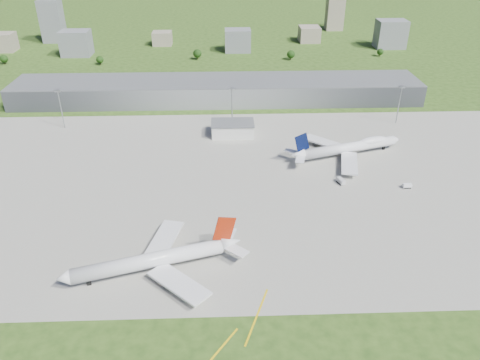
{
  "coord_description": "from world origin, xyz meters",
  "views": [
    {
      "loc": [
        4.84,
        -172.97,
        121.58
      ],
      "look_at": [
        12.01,
        25.56,
        9.0
      ],
      "focal_mm": 35.0,
      "sensor_mm": 36.0,
      "label": 1
    }
  ],
  "objects_px": {
    "airliner_blue_quad": "(349,147)",
    "airliner_red_twin": "(156,260)",
    "tug_yellow": "(193,253)",
    "van_white_near": "(341,181)",
    "van_white_far": "(407,186)"
  },
  "relations": [
    {
      "from": "airliner_blue_quad",
      "to": "van_white_near",
      "type": "distance_m",
      "value": 34.69
    },
    {
      "from": "tug_yellow",
      "to": "airliner_red_twin",
      "type": "bearing_deg",
      "value": 165.52
    },
    {
      "from": "van_white_near",
      "to": "van_white_far",
      "type": "distance_m",
      "value": 33.41
    },
    {
      "from": "airliner_red_twin",
      "to": "tug_yellow",
      "type": "height_order",
      "value": "airliner_red_twin"
    },
    {
      "from": "airliner_red_twin",
      "to": "van_white_far",
      "type": "distance_m",
      "value": 134.29
    },
    {
      "from": "van_white_near",
      "to": "van_white_far",
      "type": "xyz_separation_m",
      "value": [
        32.91,
        -5.79,
        -0.22
      ]
    },
    {
      "from": "airliner_red_twin",
      "to": "van_white_far",
      "type": "xyz_separation_m",
      "value": [
        120.32,
        59.5,
        -4.04
      ]
    },
    {
      "from": "tug_yellow",
      "to": "van_white_near",
      "type": "bearing_deg",
      "value": -10.04
    },
    {
      "from": "airliner_red_twin",
      "to": "van_white_near",
      "type": "distance_m",
      "value": 109.18
    },
    {
      "from": "airliner_blue_quad",
      "to": "tug_yellow",
      "type": "height_order",
      "value": "airliner_blue_quad"
    },
    {
      "from": "airliner_blue_quad",
      "to": "airliner_red_twin",
      "type": "bearing_deg",
      "value": -152.91
    },
    {
      "from": "tug_yellow",
      "to": "van_white_far",
      "type": "bearing_deg",
      "value": -22.08
    },
    {
      "from": "tug_yellow",
      "to": "airliner_blue_quad",
      "type": "bearing_deg",
      "value": -1.44
    },
    {
      "from": "airliner_blue_quad",
      "to": "van_white_near",
      "type": "xyz_separation_m",
      "value": [
        -11.93,
        -32.35,
        -3.78
      ]
    },
    {
      "from": "airliner_red_twin",
      "to": "tug_yellow",
      "type": "xyz_separation_m",
      "value": [
        13.77,
        8.94,
        -4.25
      ]
    }
  ]
}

